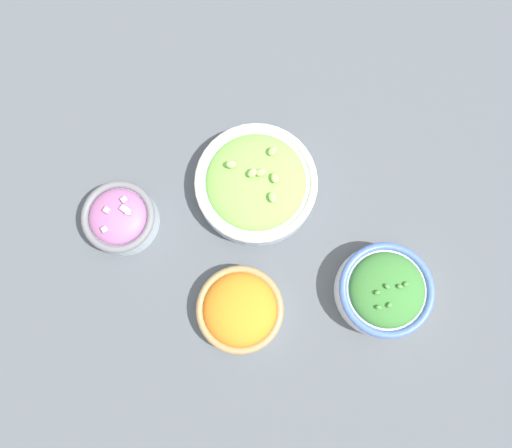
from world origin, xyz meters
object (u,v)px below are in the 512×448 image
at_px(bowl_lettuce, 256,183).
at_px(bowl_carrots, 240,309).
at_px(bowl_red_onion, 120,218).
at_px(bowl_broccoli, 385,290).

relative_size(bowl_lettuce, bowl_carrots, 1.46).
bearing_deg(bowl_red_onion, bowl_carrots, 130.23).
bearing_deg(bowl_broccoli, bowl_carrots, -5.55).
xyz_separation_m(bowl_lettuce, bowl_carrots, (0.07, 0.19, -0.00)).
relative_size(bowl_broccoli, bowl_carrots, 1.07).
height_order(bowl_lettuce, bowl_red_onion, bowl_lettuce).
distance_m(bowl_broccoli, bowl_carrots, 0.22).
bearing_deg(bowl_carrots, bowl_lettuce, -110.05).
relative_size(bowl_red_onion, bowl_broccoli, 0.80).
height_order(bowl_red_onion, bowl_broccoli, bowl_broccoli).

